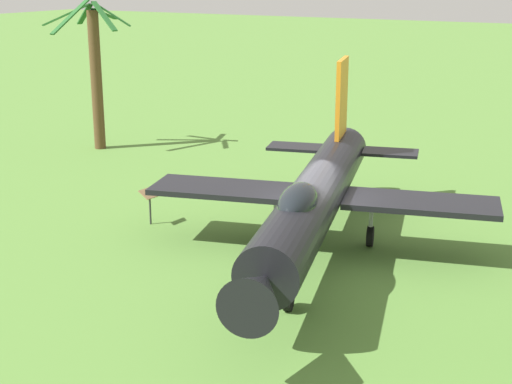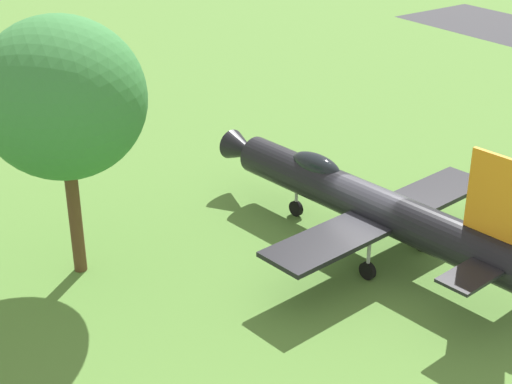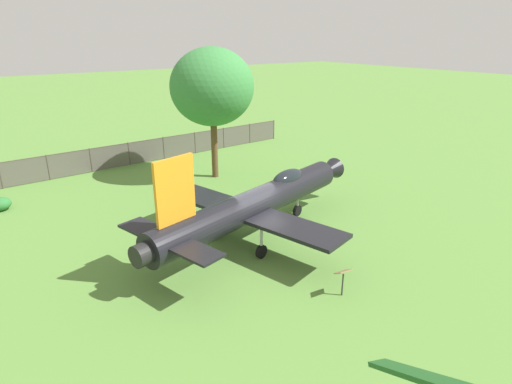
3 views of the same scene
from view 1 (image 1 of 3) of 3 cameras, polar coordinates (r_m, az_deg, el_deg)
name	(u,v)px [view 1 (image 1 of 3)]	position (r m, az deg, el deg)	size (l,w,h in m)	color
ground_plane	(315,256)	(21.22, 4.49, -4.88)	(200.00, 200.00, 0.00)	#568438
display_jet	(314,197)	(20.31, 4.44, -0.42)	(13.72, 9.95, 5.00)	black
palm_tree	(96,74)	(33.99, -12.07, 8.73)	(4.04, 3.97, 6.54)	brown
info_plaque	(150,198)	(23.73, -8.07, -0.47)	(0.64, 0.47, 1.14)	#333333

